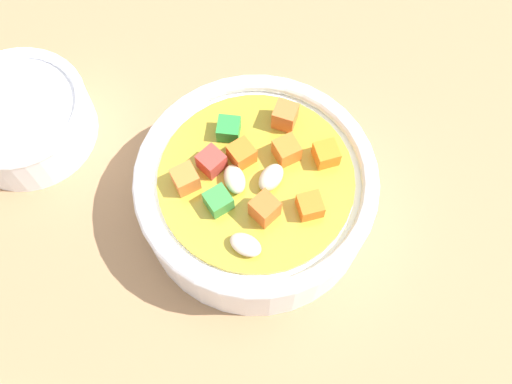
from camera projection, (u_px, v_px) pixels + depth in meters
ground_plane at (256, 213)px, 43.25cm from camera, size 140.00×140.00×2.00cm
soup_bowl_main at (256, 190)px, 39.60cm from camera, size 16.25×16.25×6.78cm
side_bowl_small at (22, 118)px, 43.03cm from camera, size 10.38×10.38×4.11cm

